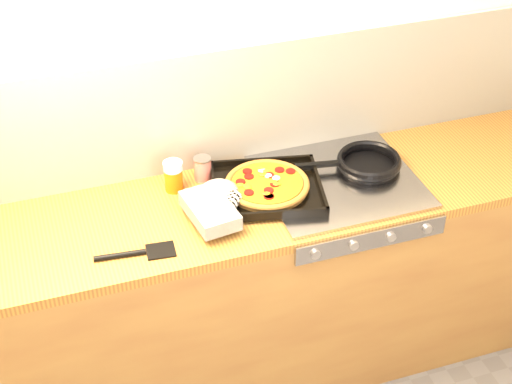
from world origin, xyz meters
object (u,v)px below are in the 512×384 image
object	(u,v)px
tomato_can	(203,169)
juice_glass	(173,176)
pizza_on_tray	(251,191)
frying_pan	(367,162)

from	to	relation	value
tomato_can	juice_glass	bearing A→B (deg)	-165.43
pizza_on_tray	juice_glass	world-z (taller)	juice_glass
pizza_on_tray	frying_pan	bearing A→B (deg)	5.08
frying_pan	tomato_can	world-z (taller)	tomato_can
pizza_on_tray	frying_pan	distance (m)	0.51
tomato_can	juice_glass	distance (m)	0.13
pizza_on_tray	juice_glass	xyz separation A→B (m)	(-0.26, 0.16, 0.02)
frying_pan	pizza_on_tray	bearing A→B (deg)	-174.92
frying_pan	tomato_can	bearing A→B (deg)	166.58
tomato_can	pizza_on_tray	bearing A→B (deg)	-55.69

